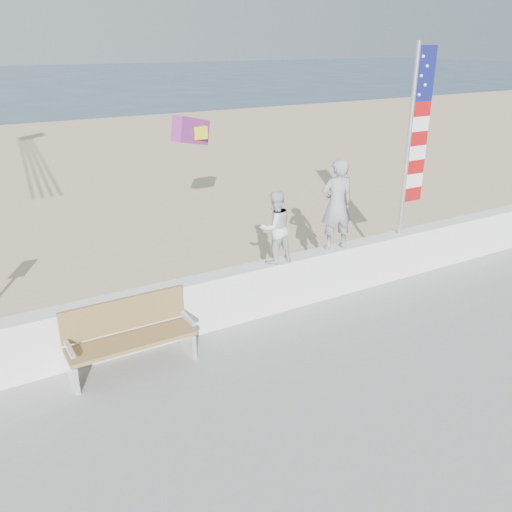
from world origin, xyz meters
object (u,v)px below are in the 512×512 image
object	(u,v)px
child	(275,227)
bench	(129,334)
flag	(414,134)
adult	(337,205)

from	to	relation	value
child	bench	size ratio (longest dim) A/B	0.68
child	flag	bearing A→B (deg)	177.43
child	flag	size ratio (longest dim) A/B	0.35
bench	flag	distance (m)	6.18
flag	bench	bearing A→B (deg)	-175.46
bench	flag	xyz separation A→B (m)	(5.71, 0.45, 2.30)
bench	adult	bearing A→B (deg)	6.48
adult	child	distance (m)	1.29
flag	adult	bearing A→B (deg)	179.99
adult	bench	xyz separation A→B (m)	(-4.00, -0.45, -1.21)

